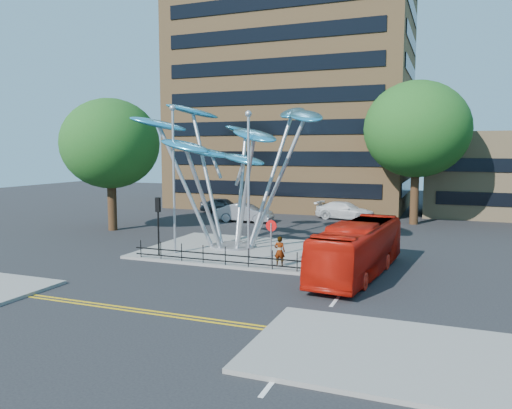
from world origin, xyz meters
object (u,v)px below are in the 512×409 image
at_px(tree_right, 417,129).
at_px(no_entry_sign_island, 271,235).
at_px(parked_car_mid, 245,213).
at_px(tree_left, 110,144).
at_px(pedestrian, 280,251).
at_px(leaf_sculpture, 233,141).
at_px(traffic_light_island, 158,214).
at_px(parked_car_left, 223,205).
at_px(red_bus, 358,249).
at_px(street_lamp_right, 249,173).
at_px(parked_car_right, 345,211).
at_px(street_lamp_left, 174,166).

xyz_separation_m(tree_right, no_entry_sign_island, (-6.00, -19.48, -6.22)).
bearing_deg(parked_car_mid, no_entry_sign_island, -155.20).
xyz_separation_m(tree_left, pedestrian, (16.49, -7.50, -5.84)).
bearing_deg(leaf_sculpture, tree_right, 56.69).
height_order(tree_right, traffic_light_island, tree_right).
bearing_deg(leaf_sculpture, parked_car_left, 117.25).
bearing_deg(red_bus, no_entry_sign_island, -172.34).
bearing_deg(no_entry_sign_island, parked_car_mid, 117.25).
bearing_deg(tree_left, street_lamp_right, -25.77).
bearing_deg(parked_car_mid, tree_right, -76.48).
height_order(leaf_sculpture, parked_car_mid, leaf_sculpture).
xyz_separation_m(red_bus, parked_car_left, (-17.07, 20.35, -0.58)).
bearing_deg(parked_car_mid, pedestrian, -153.82).
relative_size(tree_right, leaf_sculpture, 0.95).
xyz_separation_m(street_lamp_right, parked_car_right, (1.44, 19.91, -4.30)).
distance_m(no_entry_sign_island, parked_car_left, 24.01).
distance_m(tree_left, street_lamp_left, 11.60).
bearing_deg(street_lamp_left, tree_left, 145.62).
bearing_deg(parked_car_mid, traffic_light_island, -178.85).
xyz_separation_m(street_lamp_left, parked_car_left, (-5.97, 19.50, -4.58)).
xyz_separation_m(red_bus, pedestrian, (-4.11, -0.15, -0.40)).
xyz_separation_m(street_lamp_right, traffic_light_island, (-5.50, -0.50, -2.48)).
bearing_deg(tree_right, traffic_light_island, -123.69).
relative_size(tree_left, leaf_sculpture, 0.81).
bearing_deg(street_lamp_right, tree_left, 154.23).
distance_m(tree_right, no_entry_sign_island, 21.31).
relative_size(traffic_light_island, parked_car_left, 0.75).
relative_size(traffic_light_island, no_entry_sign_island, 1.40).
distance_m(tree_left, red_bus, 22.54).
distance_m(tree_right, tree_left, 25.09).
bearing_deg(pedestrian, tree_right, -108.90).
bearing_deg(tree_right, leaf_sculpture, -123.31).
bearing_deg(leaf_sculpture, tree_left, 164.45).
bearing_deg(parked_car_left, street_lamp_right, -154.80).
relative_size(tree_left, red_bus, 1.06).
relative_size(red_bus, parked_car_mid, 1.98).
relative_size(street_lamp_left, parked_car_mid, 1.78).
bearing_deg(street_lamp_right, street_lamp_left, 174.29).
bearing_deg(no_entry_sign_island, parked_car_right, 90.18).
relative_size(street_lamp_left, no_entry_sign_island, 3.59).
bearing_deg(parked_car_right, no_entry_sign_island, -172.80).
xyz_separation_m(no_entry_sign_island, pedestrian, (0.49, -0.02, -0.86)).
relative_size(pedestrian, parked_car_right, 0.30).
bearing_deg(street_lamp_right, no_entry_sign_island, -17.87).
height_order(tree_left, traffic_light_island, tree_left).
relative_size(street_lamp_left, parked_car_left, 1.93).
relative_size(tree_left, traffic_light_island, 3.01).
distance_m(tree_right, street_lamp_left, 22.49).
relative_size(red_bus, pedestrian, 6.05).
relative_size(no_entry_sign_island, parked_car_right, 0.45).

